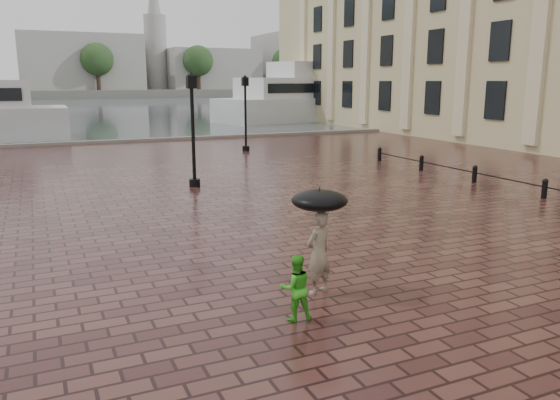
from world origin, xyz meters
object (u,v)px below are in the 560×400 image
adult_pedestrian (319,253)px  street_lamps (67,126)px  child_pedestrian (296,288)px  ferry_far (323,96)px

adult_pedestrian → street_lamps: bearing=-94.6°
child_pedestrian → ferry_far: bearing=-108.8°
child_pedestrian → ferry_far: 52.92m
street_lamps → ferry_far: bearing=46.1°
child_pedestrian → ferry_far: size_ratio=0.05×
child_pedestrian → ferry_far: (25.74, 46.20, 1.93)m
ferry_far → street_lamps: bearing=-148.0°
adult_pedestrian → child_pedestrian: size_ratio=1.40×
street_lamps → child_pedestrian: 16.93m
child_pedestrian → adult_pedestrian: bearing=-125.0°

